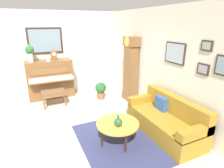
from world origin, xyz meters
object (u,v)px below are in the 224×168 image
piano (50,79)px  grandfather_clock (130,71)px  couch (166,120)px  green_jug (118,122)px  piano_bench (53,93)px  teacup (48,61)px  mantel_clock (54,55)px  flower_vase (30,52)px  coffee_table (118,124)px  potted_plant (101,89)px

piano → grandfather_clock: bearing=60.1°
couch → green_jug: size_ratio=7.92×
piano_bench → teacup: teacup is taller
mantel_clock → teacup: size_ratio=3.28×
green_jug → piano: bearing=-165.6°
flower_vase → teacup: 0.60m
flower_vase → grandfather_clock: bearing=64.9°
grandfather_clock → couch: grandfather_clock is taller
grandfather_clock → coffee_table: (1.91, -1.39, -0.54)m
teacup → potted_plant: bearing=63.7°
piano_bench → potted_plant: size_ratio=1.25×
grandfather_clock → flower_vase: size_ratio=3.50×
couch → potted_plant: size_ratio=3.39×
couch → teacup: teacup is taller
potted_plant → green_jug: bearing=-13.6°
grandfather_clock → couch: bearing=-6.6°
coffee_table → couch: bearing=84.5°
mantel_clock → flower_vase: flower_vase is taller
piano → mantel_clock: 0.81m
piano_bench → grandfather_clock: grandfather_clock is taller
mantel_clock → flower_vase: 0.71m
piano → potted_plant: piano is taller
mantel_clock → green_jug: bearing=11.4°
mantel_clock → flower_vase: size_ratio=0.66×
coffee_table → potted_plant: 2.42m
potted_plant → couch: bearing=13.9°
piano_bench → potted_plant: 1.50m
green_jug → mantel_clock: bearing=-168.6°
grandfather_clock → potted_plant: grandfather_clock is taller
couch → green_jug: bearing=-89.9°
grandfather_clock → couch: 2.14m
piano_bench → mantel_clock: 1.32m
piano_bench → coffee_table: bearing=21.3°
piano → teacup: size_ratio=12.41×
piano → coffee_table: bearing=15.7°
coffee_table → piano_bench: bearing=-158.7°
piano_bench → mantel_clock: mantel_clock is taller
piano → flower_vase: 1.07m
coffee_table → teacup: (-3.08, -0.92, 0.85)m
piano_bench → couch: size_ratio=0.37×
grandfather_clock → teacup: bearing=-116.9°
grandfather_clock → teacup: grandfather_clock is taller
piano → teacup: teacup is taller
couch → coffee_table: (-0.11, -1.16, 0.11)m
piano → teacup: (0.15, -0.01, 0.64)m
coffee_table → green_jug: 0.17m
mantel_clock → green_jug: size_ratio=1.58×
piano → flower_vase: bearing=-89.7°
grandfather_clock → mantel_clock: (-1.32, -2.12, 0.46)m
piano_bench → potted_plant: (0.07, 1.49, -0.08)m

